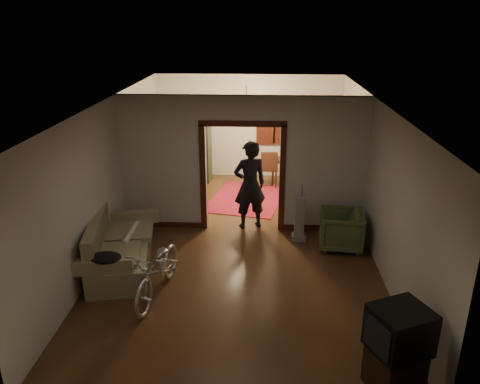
# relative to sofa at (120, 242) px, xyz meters

# --- Properties ---
(floor) EXTENTS (5.00, 8.50, 0.01)m
(floor) POSITION_rel_sofa_xyz_m (2.08, 1.04, -0.49)
(floor) COLOR #3C2213
(floor) RESTS_ON ground
(ceiling) EXTENTS (5.00, 8.50, 0.01)m
(ceiling) POSITION_rel_sofa_xyz_m (2.08, 1.04, 2.31)
(ceiling) COLOR white
(ceiling) RESTS_ON floor
(wall_back) EXTENTS (5.00, 0.02, 2.80)m
(wall_back) POSITION_rel_sofa_xyz_m (2.08, 5.29, 0.91)
(wall_back) COLOR beige
(wall_back) RESTS_ON floor
(wall_left) EXTENTS (0.02, 8.50, 2.80)m
(wall_left) POSITION_rel_sofa_xyz_m (-0.42, 1.04, 0.91)
(wall_left) COLOR beige
(wall_left) RESTS_ON floor
(wall_right) EXTENTS (0.02, 8.50, 2.80)m
(wall_right) POSITION_rel_sofa_xyz_m (4.58, 1.04, 0.91)
(wall_right) COLOR beige
(wall_right) RESTS_ON floor
(partition_wall) EXTENTS (5.00, 0.14, 2.80)m
(partition_wall) POSITION_rel_sofa_xyz_m (2.08, 1.79, 0.91)
(partition_wall) COLOR beige
(partition_wall) RESTS_ON floor
(door_casing) EXTENTS (1.74, 0.20, 2.32)m
(door_casing) POSITION_rel_sofa_xyz_m (2.08, 1.79, 0.61)
(door_casing) COLOR #3C170D
(door_casing) RESTS_ON floor
(far_window) EXTENTS (0.98, 0.06, 1.28)m
(far_window) POSITION_rel_sofa_xyz_m (2.78, 5.25, 1.06)
(far_window) COLOR black
(far_window) RESTS_ON wall_back
(chandelier) EXTENTS (0.24, 0.24, 0.24)m
(chandelier) POSITION_rel_sofa_xyz_m (2.08, 3.54, 1.86)
(chandelier) COLOR #FFE0A5
(chandelier) RESTS_ON ceiling
(light_switch) EXTENTS (0.08, 0.01, 0.12)m
(light_switch) POSITION_rel_sofa_xyz_m (3.13, 1.71, 0.76)
(light_switch) COLOR silver
(light_switch) RESTS_ON partition_wall
(sofa) EXTENTS (1.32, 2.25, 0.97)m
(sofa) POSITION_rel_sofa_xyz_m (0.00, 0.00, 0.00)
(sofa) COLOR #71734D
(sofa) RESTS_ON floor
(rolled_paper) EXTENTS (0.11, 0.85, 0.11)m
(rolled_paper) POSITION_rel_sofa_xyz_m (0.10, 0.30, 0.04)
(rolled_paper) COLOR beige
(rolled_paper) RESTS_ON sofa
(jacket) EXTENTS (0.50, 0.38, 0.15)m
(jacket) POSITION_rel_sofa_xyz_m (0.05, -0.91, 0.19)
(jacket) COLOR black
(jacket) RESTS_ON sofa
(bicycle) EXTENTS (0.87, 1.81, 0.92)m
(bicycle) POSITION_rel_sofa_xyz_m (0.86, -0.86, -0.03)
(bicycle) COLOR silver
(bicycle) RESTS_ON floor
(armchair) EXTENTS (0.90, 0.88, 0.75)m
(armchair) POSITION_rel_sofa_xyz_m (4.01, 0.96, -0.11)
(armchair) COLOR #4A5831
(armchair) RESTS_ON floor
(tv_stand) EXTENTS (0.73, 0.70, 0.51)m
(tv_stand) POSITION_rel_sofa_xyz_m (4.11, -2.69, -0.23)
(tv_stand) COLOR black
(tv_stand) RESTS_ON floor
(crt_tv) EXTENTS (0.81, 0.78, 0.55)m
(crt_tv) POSITION_rel_sofa_xyz_m (4.11, -2.69, 0.33)
(crt_tv) COLOR black
(crt_tv) RESTS_ON tv_stand
(vacuum) EXTENTS (0.30, 0.25, 0.94)m
(vacuum) POSITION_rel_sofa_xyz_m (3.23, 1.24, -0.02)
(vacuum) COLOR gray
(vacuum) RESTS_ON floor
(person) EXTENTS (0.80, 0.65, 1.89)m
(person) POSITION_rel_sofa_xyz_m (2.23, 1.84, 0.46)
(person) COLOR black
(person) RESTS_ON floor
(oriental_rug) EXTENTS (2.07, 2.48, 0.02)m
(oriental_rug) POSITION_rel_sofa_xyz_m (2.10, 3.45, -0.48)
(oriental_rug) COLOR maroon
(oriental_rug) RESTS_ON floor
(locker) EXTENTS (0.94, 0.66, 1.72)m
(locker) POSITION_rel_sofa_xyz_m (0.63, 4.72, 0.37)
(locker) COLOR #2A3620
(locker) RESTS_ON floor
(globe) EXTENTS (0.26, 0.26, 0.26)m
(globe) POSITION_rel_sofa_xyz_m (0.63, 4.72, 1.45)
(globe) COLOR #1E5972
(globe) RESTS_ON locker
(desk) EXTENTS (0.96, 0.61, 0.67)m
(desk) POSITION_rel_sofa_xyz_m (3.17, 4.60, -0.15)
(desk) COLOR black
(desk) RESTS_ON floor
(desk_chair) EXTENTS (0.52, 0.52, 0.98)m
(desk_chair) POSITION_rel_sofa_xyz_m (2.66, 4.42, 0.00)
(desk_chair) COLOR black
(desk_chair) RESTS_ON floor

